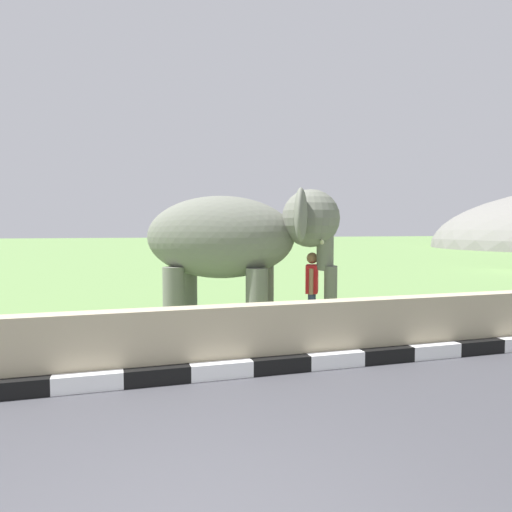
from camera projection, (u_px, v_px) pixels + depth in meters
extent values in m
cube|color=black|center=(12.00, 389.00, 5.99)|extent=(0.90, 0.20, 0.24)
cube|color=white|center=(88.00, 383.00, 6.26)|extent=(0.90, 0.20, 0.24)
cube|color=black|center=(157.00, 376.00, 6.52)|extent=(0.90, 0.20, 0.24)
cube|color=white|center=(222.00, 371.00, 6.79)|extent=(0.90, 0.20, 0.24)
cube|color=black|center=(281.00, 365.00, 7.05)|extent=(0.90, 0.20, 0.24)
cube|color=white|center=(336.00, 360.00, 7.32)|extent=(0.90, 0.20, 0.24)
cube|color=black|center=(387.00, 356.00, 7.58)|extent=(0.90, 0.20, 0.24)
cube|color=white|center=(435.00, 351.00, 7.85)|extent=(0.90, 0.20, 0.24)
cube|color=black|center=(479.00, 347.00, 8.11)|extent=(0.90, 0.20, 0.24)
cube|color=tan|center=(280.00, 335.00, 7.35)|extent=(28.00, 0.36, 1.00)
cylinder|color=slate|center=(264.00, 297.00, 10.21)|extent=(0.44, 0.44, 1.37)
cylinder|color=slate|center=(257.00, 303.00, 9.32)|extent=(0.44, 0.44, 1.37)
cylinder|color=slate|center=(187.00, 295.00, 10.48)|extent=(0.44, 0.44, 1.37)
cylinder|color=slate|center=(174.00, 301.00, 9.60)|extent=(0.44, 0.44, 1.37)
ellipsoid|color=slate|center=(220.00, 237.00, 9.83)|extent=(3.49, 2.81, 1.70)
sphere|color=slate|center=(311.00, 218.00, 9.51)|extent=(1.16, 1.16, 1.16)
ellipsoid|color=#D84C8C|center=(325.00, 211.00, 9.45)|extent=(0.61, 0.73, 0.44)
ellipsoid|color=slate|center=(306.00, 217.00, 10.30)|extent=(0.62, 0.91, 1.00)
ellipsoid|color=slate|center=(301.00, 215.00, 8.76)|extent=(0.62, 0.91, 1.00)
cylinder|color=slate|center=(325.00, 246.00, 9.49)|extent=(0.54, 0.62, 1.00)
cylinder|color=slate|center=(331.00, 286.00, 9.52)|extent=(0.37, 0.39, 0.81)
cone|color=beige|center=(323.00, 240.00, 9.77)|extent=(0.38, 0.57, 0.22)
cone|color=beige|center=(322.00, 241.00, 9.22)|extent=(0.38, 0.57, 0.22)
cylinder|color=navy|center=(312.00, 312.00, 9.94)|extent=(0.15, 0.15, 0.82)
cylinder|color=navy|center=(311.00, 313.00, 9.74)|extent=(0.15, 0.15, 0.82)
cube|color=red|center=(312.00, 279.00, 9.80)|extent=(0.40, 0.47, 0.58)
cylinder|color=#9E7251|center=(313.00, 279.00, 10.05)|extent=(0.15, 0.17, 0.53)
cylinder|color=#9E7251|center=(311.00, 282.00, 9.54)|extent=(0.15, 0.18, 0.53)
sphere|color=#9E7251|center=(312.00, 258.00, 9.77)|extent=(0.23, 0.23, 0.23)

